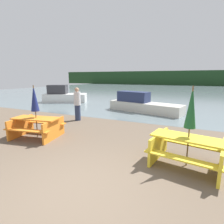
% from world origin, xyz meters
% --- Properties ---
extents(ground_plane, '(60.00, 60.00, 0.00)m').
position_xyz_m(ground_plane, '(0.00, 0.00, 0.00)').
color(ground_plane, brown).
extents(water, '(60.00, 50.00, 0.00)m').
position_xyz_m(water, '(0.00, 30.85, -0.00)').
color(water, slate).
rests_on(water, ground_plane).
extents(far_treeline, '(80.00, 1.60, 4.00)m').
position_xyz_m(far_treeline, '(0.00, 50.85, 2.00)').
color(far_treeline, '#1E3D1E').
rests_on(far_treeline, water).
extents(picnic_table_orange, '(1.99, 1.68, 0.78)m').
position_xyz_m(picnic_table_orange, '(-3.33, 2.07, 0.47)').
color(picnic_table_orange, orange).
rests_on(picnic_table_orange, ground_plane).
extents(picnic_table_yellow, '(2.04, 1.67, 0.79)m').
position_xyz_m(picnic_table_yellow, '(2.04, 2.11, 0.47)').
color(picnic_table_yellow, yellow).
rests_on(picnic_table_yellow, ground_plane).
extents(umbrella_navy, '(0.30, 0.30, 2.01)m').
position_xyz_m(umbrella_navy, '(-3.33, 2.07, 1.51)').
color(umbrella_navy, brown).
rests_on(umbrella_navy, ground_plane).
extents(umbrella_darkgreen, '(0.29, 0.29, 2.10)m').
position_xyz_m(umbrella_darkgreen, '(2.04, 2.11, 1.55)').
color(umbrella_darkgreen, brown).
rests_on(umbrella_darkgreen, ground_plane).
extents(boat, '(5.15, 2.43, 1.31)m').
position_xyz_m(boat, '(-1.05, 8.86, 0.48)').
color(boat, beige).
rests_on(boat, water).
extents(boat_second, '(4.12, 3.11, 1.58)m').
position_xyz_m(boat_second, '(-8.91, 10.26, 0.58)').
color(boat_second, silver).
rests_on(boat_second, water).
extents(person, '(0.35, 0.35, 1.76)m').
position_xyz_m(person, '(-3.50, 4.97, 0.89)').
color(person, '#283351').
rests_on(person, ground_plane).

